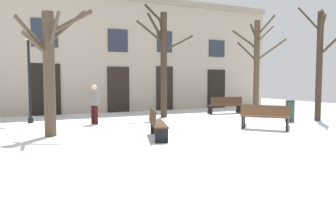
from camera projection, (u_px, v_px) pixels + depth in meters
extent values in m
plane|color=white|center=(190.00, 133.00, 11.59)|extent=(33.14, 33.14, 0.00)
cube|color=tan|center=(113.00, 53.00, 18.77)|extent=(20.71, 0.40, 6.43)
cube|color=black|center=(46.00, 89.00, 17.15)|extent=(1.40, 0.08, 2.57)
cube|color=#262D38|center=(45.00, 33.00, 16.94)|extent=(1.26, 0.06, 1.38)
cube|color=black|center=(118.00, 90.00, 18.83)|extent=(1.23, 0.08, 2.46)
cube|color=#262D38|center=(118.00, 41.00, 18.63)|extent=(1.11, 0.06, 1.21)
cube|color=black|center=(165.00, 88.00, 20.08)|extent=(1.05, 0.08, 2.53)
cube|color=#262D38|center=(165.00, 42.00, 19.88)|extent=(0.95, 0.06, 1.21)
cube|color=black|center=(216.00, 89.00, 21.71)|extent=(1.28, 0.08, 2.38)
cube|color=#262D38|center=(217.00, 49.00, 21.52)|extent=(1.15, 0.06, 1.03)
cylinder|color=#4C3D2D|center=(256.00, 67.00, 18.31)|extent=(0.30, 0.30, 4.87)
cylinder|color=#4C3D2D|center=(253.00, 46.00, 18.74)|extent=(0.41, 1.08, 0.65)
cylinder|color=#4C3D2D|center=(265.00, 35.00, 17.60)|extent=(0.19, 1.32, 0.72)
cylinder|color=#4C3D2D|center=(245.00, 39.00, 18.52)|extent=(0.88, 1.21, 1.08)
cylinder|color=#4C3D2D|center=(271.00, 50.00, 18.01)|extent=(1.13, 1.16, 1.14)
cylinder|color=#4C3D2D|center=(247.00, 52.00, 18.55)|extent=(0.65, 1.05, 1.12)
cylinder|color=#4C3D2D|center=(266.00, 26.00, 17.78)|extent=(0.40, 1.08, 1.01)
cylinder|color=#4C3D2D|center=(254.00, 32.00, 18.46)|extent=(0.21, 0.72, 0.99)
cylinder|color=#382B1E|center=(319.00, 67.00, 14.84)|extent=(0.26, 0.26, 4.66)
cylinder|color=#382B1E|center=(309.00, 19.00, 14.89)|extent=(0.65, 0.82, 1.13)
cylinder|color=#382B1E|center=(331.00, 44.00, 14.24)|extent=(0.19, 1.22, 0.90)
cylinder|color=#382B1E|center=(323.00, 25.00, 15.07)|extent=(0.90, 0.52, 1.09)
cylinder|color=#382B1E|center=(321.00, 26.00, 14.37)|extent=(0.67, 0.62, 1.25)
cylinder|color=#382B1E|center=(321.00, 30.00, 14.39)|extent=(0.62, 0.60, 1.12)
cylinder|color=#382B1E|center=(164.00, 65.00, 16.20)|extent=(0.30, 0.30, 4.88)
cylinder|color=#382B1E|center=(156.00, 28.00, 15.94)|extent=(0.88, 0.22, 1.34)
cylinder|color=#382B1E|center=(178.00, 43.00, 15.95)|extent=(1.11, 0.98, 0.73)
cylinder|color=#382B1E|center=(151.00, 32.00, 15.69)|extent=(1.48, 0.29, 0.98)
cylinder|color=#382B1E|center=(154.00, 14.00, 16.06)|extent=(0.88, 0.60, 0.98)
cylinder|color=#382B1E|center=(162.00, 29.00, 16.73)|extent=(0.49, 1.36, 1.09)
cylinder|color=#4C3D2D|center=(49.00, 75.00, 10.81)|extent=(0.36, 0.36, 3.89)
cylinder|color=#4C3D2D|center=(49.00, 32.00, 11.05)|extent=(0.29, 0.84, 1.05)
cylinder|color=#4C3D2D|center=(32.00, 35.00, 10.46)|extent=(1.06, 0.25, 1.17)
cylinder|color=#4C3D2D|center=(36.00, 44.00, 10.46)|extent=(0.88, 0.42, 0.76)
cylinder|color=#4C3D2D|center=(70.00, 22.00, 10.92)|extent=(1.43, 0.29, 0.91)
cylinder|color=#4C3D2D|center=(54.00, 32.00, 10.47)|extent=(0.36, 0.79, 1.19)
cylinder|color=#4C3D2D|center=(67.00, 27.00, 11.10)|extent=(1.31, 0.43, 1.19)
cylinder|color=black|center=(29.00, 82.00, 14.08)|extent=(0.10, 0.10, 3.36)
cylinder|color=black|center=(31.00, 121.00, 14.20)|extent=(0.22, 0.22, 0.20)
cube|color=beige|center=(28.00, 36.00, 13.94)|extent=(0.24, 0.24, 0.36)
cone|color=black|center=(28.00, 31.00, 13.93)|extent=(0.30, 0.30, 0.14)
cylinder|color=#2D3D2D|center=(290.00, 112.00, 14.57)|extent=(0.37, 0.37, 0.87)
torus|color=black|center=(290.00, 101.00, 14.53)|extent=(0.40, 0.40, 0.04)
cube|color=#3D2819|center=(225.00, 105.00, 18.05)|extent=(1.81, 0.75, 0.05)
cube|color=#3D2819|center=(227.00, 101.00, 17.84)|extent=(1.75, 0.39, 0.41)
cube|color=black|center=(239.00, 109.00, 18.31)|extent=(0.13, 0.42, 0.43)
torus|color=black|center=(237.00, 111.00, 18.49)|extent=(0.17, 0.06, 0.17)
cube|color=black|center=(210.00, 110.00, 17.83)|extent=(0.13, 0.42, 0.43)
torus|color=black|center=(209.00, 112.00, 18.01)|extent=(0.17, 0.06, 0.17)
cube|color=#3D2819|center=(159.00, 124.00, 10.57)|extent=(1.00, 1.85, 0.05)
cube|color=#3D2819|center=(152.00, 116.00, 10.53)|extent=(0.71, 1.74, 0.42)
cube|color=black|center=(162.00, 136.00, 9.75)|extent=(0.37, 0.18, 0.43)
torus|color=black|center=(167.00, 140.00, 9.78)|extent=(0.09, 0.17, 0.17)
cube|color=black|center=(156.00, 127.00, 11.42)|extent=(0.37, 0.18, 0.43)
torus|color=black|center=(161.00, 131.00, 11.45)|extent=(0.09, 0.17, 0.17)
cube|color=#51331E|center=(265.00, 116.00, 12.36)|extent=(1.39, 1.58, 0.05)
cube|color=#51331E|center=(264.00, 110.00, 12.15)|extent=(1.11, 1.36, 0.38)
cube|color=black|center=(287.00, 124.00, 12.06)|extent=(0.36, 0.30, 0.47)
torus|color=black|center=(288.00, 128.00, 12.23)|extent=(0.13, 0.15, 0.17)
cube|color=black|center=(243.00, 122.00, 12.70)|extent=(0.36, 0.30, 0.47)
torus|color=black|center=(244.00, 125.00, 12.87)|extent=(0.13, 0.15, 0.17)
cylinder|color=#350F0F|center=(93.00, 115.00, 13.80)|extent=(0.14, 0.14, 0.76)
cylinder|color=#350F0F|center=(96.00, 115.00, 13.71)|extent=(0.14, 0.14, 0.76)
cube|color=slate|center=(94.00, 98.00, 13.71)|extent=(0.39, 0.44, 0.58)
sphere|color=beige|center=(94.00, 87.00, 13.67)|extent=(0.21, 0.21, 0.21)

